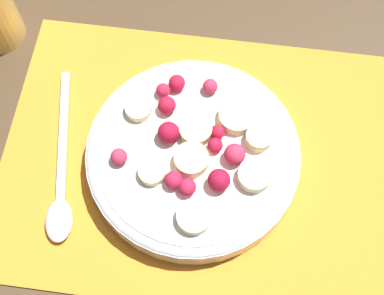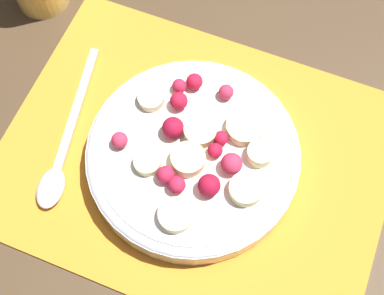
% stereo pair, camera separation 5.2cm
% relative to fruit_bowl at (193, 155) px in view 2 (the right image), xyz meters
% --- Properties ---
extents(ground_plane, '(3.00, 3.00, 0.00)m').
position_rel_fruit_bowl_xyz_m(ground_plane, '(-0.00, -0.01, -0.02)').
color(ground_plane, '#4C3823').
extents(placemat, '(0.40, 0.31, 0.01)m').
position_rel_fruit_bowl_xyz_m(placemat, '(-0.00, -0.01, -0.02)').
color(placemat, orange).
rests_on(placemat, ground_plane).
extents(fruit_bowl, '(0.22, 0.22, 0.05)m').
position_rel_fruit_bowl_xyz_m(fruit_bowl, '(0.00, 0.00, 0.00)').
color(fruit_bowl, silver).
rests_on(fruit_bowl, placemat).
extents(spoon, '(0.05, 0.19, 0.01)m').
position_rel_fruit_bowl_xyz_m(spoon, '(0.13, 0.05, -0.01)').
color(spoon, silver).
rests_on(spoon, placemat).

